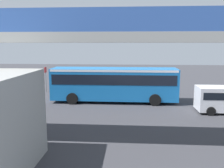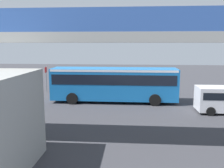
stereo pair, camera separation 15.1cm
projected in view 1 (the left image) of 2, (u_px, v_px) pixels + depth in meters
name	position (u px, v px, depth m)	size (l,w,h in m)	color
ground	(103.00, 98.00, 24.53)	(80.00, 80.00, 0.00)	#38383D
city_bus	(114.00, 82.00, 22.81)	(11.54, 2.85, 3.15)	#196BB7
traffic_sign	(46.00, 75.00, 27.46)	(0.08, 0.60, 2.80)	slate
lane_dash_leftmost	(142.00, 93.00, 27.20)	(2.00, 0.20, 0.01)	silver
lane_dash_left	(106.00, 92.00, 27.49)	(2.00, 0.20, 0.01)	silver
lane_dash_centre	(71.00, 92.00, 27.78)	(2.00, 0.20, 0.01)	silver
pedestrian_overpass	(79.00, 46.00, 12.79)	(31.24, 2.60, 7.04)	#9E9E99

